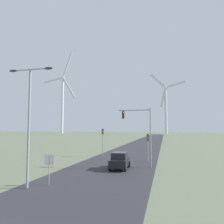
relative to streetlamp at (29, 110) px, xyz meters
The scene contains 9 objects.
road_surface 40.24m from the streetlamp, 84.21° to the left, with size 10.00×240.00×0.01m.
streetlamp is the anchor object (origin of this frame).
stop_sign_near 4.48m from the streetlamp, 45.38° to the left, with size 0.81×0.07×2.37m.
traffic_light_post_near_left 19.71m from the streetlamp, 89.31° to the left, with size 0.28×0.34×4.42m.
traffic_light_post_near_right 17.68m from the streetlamp, 63.40° to the left, with size 0.28×0.34×3.71m.
traffic_light_mast_overhead 13.34m from the streetlamp, 57.04° to the left, with size 3.87×0.35×6.89m.
car_approaching 11.69m from the streetlamp, 60.85° to the left, with size 2.01×4.19×1.83m.
wind_turbine_far_left 189.28m from the streetlamp, 115.79° to the left, with size 37.97×11.38×74.64m.
wind_turbine_left 180.04m from the streetlamp, 86.45° to the left, with size 30.28×2.81×52.93m.
Camera 1 is at (6.08, -6.30, 4.41)m, focal length 35.00 mm.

